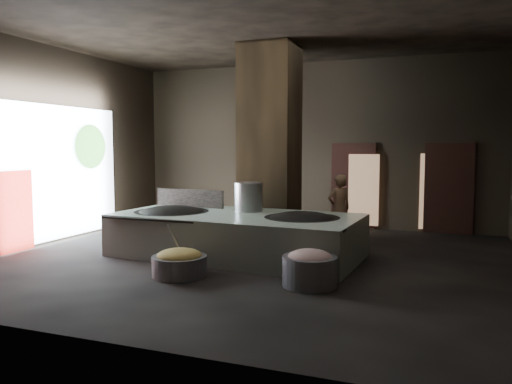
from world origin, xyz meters
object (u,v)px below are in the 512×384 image
at_px(veg_basin, 179,266).
at_px(wok_right, 302,222).
at_px(meat_basin, 310,271).
at_px(stock_pot, 249,198).
at_px(hearth_platform, 236,235).
at_px(wok_left, 172,216).
at_px(cook, 339,209).

bearing_deg(veg_basin, wok_right, 48.14).
bearing_deg(meat_basin, stock_pot, 131.02).
xyz_separation_m(wok_right, meat_basin, (0.59, -1.67, -0.51)).
bearing_deg(veg_basin, hearth_platform, 80.49).
bearing_deg(wok_right, meat_basin, -70.58).
xyz_separation_m(hearth_platform, meat_basin, (1.94, -1.62, -0.18)).
relative_size(wok_left, veg_basin, 1.64).
height_order(wok_right, stock_pot, stock_pot).
bearing_deg(cook, meat_basin, 55.97).
height_order(stock_pot, cook, cook).
bearing_deg(wok_right, hearth_platform, -177.88).
bearing_deg(veg_basin, wok_left, 123.43).
xyz_separation_m(wok_right, stock_pot, (-1.30, 0.50, 0.38)).
bearing_deg(veg_basin, cook, 63.16).
bearing_deg(veg_basin, meat_basin, 4.33).
bearing_deg(wok_right, veg_basin, -131.86).
xyz_separation_m(hearth_platform, cook, (1.66, 2.09, 0.36)).
height_order(wok_right, meat_basin, wok_right).
relative_size(wok_left, meat_basin, 1.76).
bearing_deg(wok_left, cook, 34.49).
xyz_separation_m(wok_left, cook, (3.11, 2.14, 0.04)).
relative_size(stock_pot, meat_basin, 0.73).
bearing_deg(cook, wok_left, -3.77).
xyz_separation_m(hearth_platform, wok_left, (-1.45, -0.05, 0.33)).
xyz_separation_m(hearth_platform, wok_right, (1.35, 0.05, 0.33)).
height_order(cook, veg_basin, cook).
height_order(hearth_platform, veg_basin, hearth_platform).
relative_size(wok_right, veg_basin, 1.53).
relative_size(hearth_platform, wok_right, 3.41).
bearing_deg(stock_pot, cook, 43.65).
relative_size(hearth_platform, cook, 3.09).
relative_size(wok_left, cook, 0.98).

